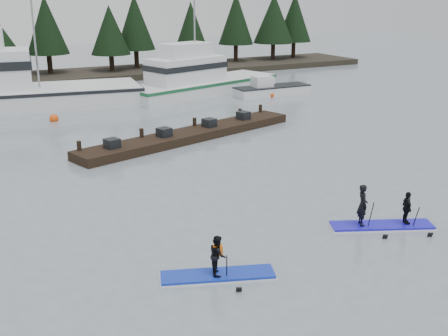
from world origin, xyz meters
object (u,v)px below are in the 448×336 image
floating_dock (191,135)px  fishing_boat_medium (198,87)px  paddleboard_solo (218,265)px  paddleboard_duo (382,215)px

floating_dock → fishing_boat_medium: bearing=47.0°
fishing_boat_medium → paddleboard_solo: (-13.18, -29.43, -0.20)m
floating_dock → paddleboard_duo: size_ratio=3.96×
fishing_boat_medium → paddleboard_solo: size_ratio=4.19×
paddleboard_solo → paddleboard_duo: size_ratio=0.94×
paddleboard_solo → paddleboard_duo: paddleboard_duo is taller
fishing_boat_medium → paddleboard_duo: 29.49m
fishing_boat_medium → floating_dock: size_ratio=1.00×
fishing_boat_medium → paddleboard_duo: size_ratio=3.95×
paddleboard_solo → floating_dock: bearing=88.2°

